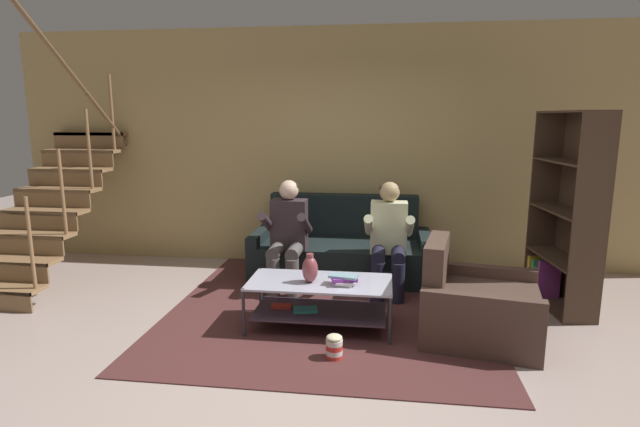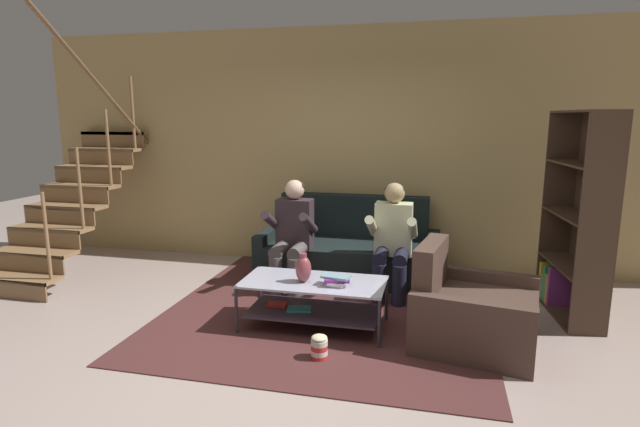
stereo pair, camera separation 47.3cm
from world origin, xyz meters
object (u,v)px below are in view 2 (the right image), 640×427
at_px(book_stack, 336,280).
at_px(couch, 350,252).
at_px(person_seated_right, 392,236).
at_px(coffee_table, 313,296).
at_px(armchair, 471,313).
at_px(bookshelf, 578,231).
at_px(vase, 303,269).
at_px(popcorn_tub, 319,347).
at_px(person_seated_left, 292,231).

bearing_deg(book_stack, couch, 95.84).
bearing_deg(couch, person_seated_right, -44.83).
relative_size(person_seated_right, coffee_table, 0.94).
bearing_deg(coffee_table, armchair, -0.67).
bearing_deg(couch, book_stack, -84.16).
height_order(coffee_table, bookshelf, bookshelf).
bearing_deg(armchair, book_stack, -177.05).
height_order(book_stack, bookshelf, bookshelf).
height_order(coffee_table, vase, vase).
bearing_deg(vase, person_seated_right, 56.27).
height_order(couch, book_stack, couch).
distance_m(book_stack, bookshelf, 2.33).
height_order(vase, popcorn_tub, vase).
height_order(couch, popcorn_tub, couch).
bearing_deg(bookshelf, person_seated_left, 178.76).
bearing_deg(coffee_table, bookshelf, 21.34).
xyz_separation_m(person_seated_left, book_stack, (0.70, -1.04, -0.16)).
bearing_deg(vase, couch, 84.92).
distance_m(couch, person_seated_left, 0.83).
bearing_deg(popcorn_tub, bookshelf, 34.88).
height_order(person_seated_right, book_stack, person_seated_right).
relative_size(person_seated_right, armchair, 1.10).
height_order(coffee_table, book_stack, book_stack).
bearing_deg(person_seated_right, vase, -123.73).
height_order(person_seated_left, popcorn_tub, person_seated_left).
bearing_deg(book_stack, coffee_table, 162.06).
relative_size(book_stack, popcorn_tub, 1.31).
xyz_separation_m(person_seated_right, armchair, (0.73, -0.98, -0.37)).
xyz_separation_m(vase, book_stack, (0.30, -0.03, -0.07)).
distance_m(person_seated_left, vase, 1.09).
distance_m(book_stack, armchair, 1.13).
bearing_deg(vase, book_stack, -5.68).
bearing_deg(coffee_table, person_seated_left, 116.07).
relative_size(bookshelf, popcorn_tub, 9.59).
bearing_deg(armchair, vase, -178.88).
bearing_deg(person_seated_right, book_stack, -109.89).
relative_size(couch, book_stack, 7.87).
height_order(person_seated_left, bookshelf, bookshelf).
xyz_separation_m(couch, popcorn_tub, (0.13, -2.07, -0.20)).
distance_m(coffee_table, book_stack, 0.30).
bearing_deg(bookshelf, couch, 165.24).
height_order(couch, vase, couch).
distance_m(vase, armchair, 1.43).
xyz_separation_m(coffee_table, armchair, (1.33, -0.02, -0.02)).
height_order(couch, coffee_table, couch).
bearing_deg(book_stack, armchair, 2.95).
distance_m(vase, book_stack, 0.31).
bearing_deg(person_seated_left, couch, 44.84).
distance_m(person_seated_right, bookshelf, 1.72).
relative_size(couch, coffee_table, 1.62).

